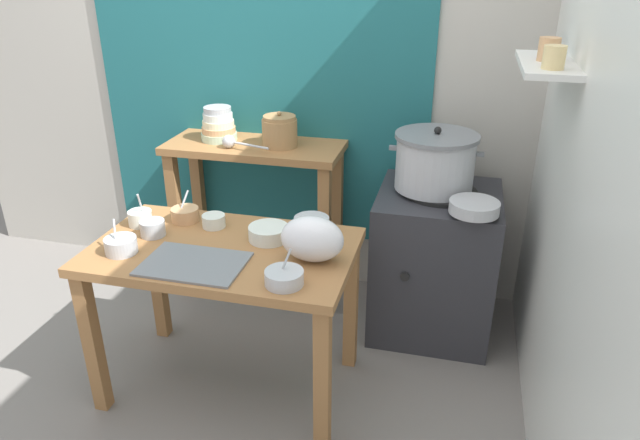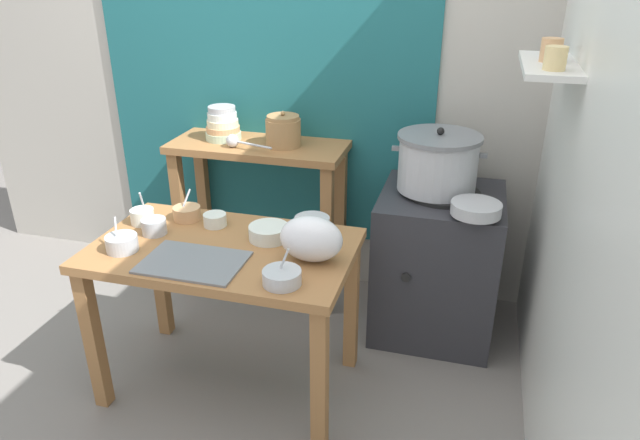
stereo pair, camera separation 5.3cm
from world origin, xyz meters
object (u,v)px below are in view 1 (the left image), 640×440
clay_pot (280,131)px  prep_bowl_4 (140,217)px  prep_bowl_0 (153,228)px  prep_bowl_1 (312,224)px  plastic_bag (312,239)px  prep_bowl_5 (121,245)px  bowl_stack_enamel (218,125)px  prep_bowl_2 (269,232)px  back_shelf_table (256,182)px  prep_bowl_6 (284,277)px  prep_table (224,270)px  prep_bowl_3 (214,220)px  steamer_pot (435,161)px  stove_block (434,261)px  serving_tray (194,264)px  wide_pan (474,207)px  ladle (231,142)px  prep_bowl_7 (185,214)px

clay_pot → prep_bowl_4: 0.88m
prep_bowl_0 → prep_bowl_1: same height
plastic_bag → prep_bowl_5: plastic_bag is taller
bowl_stack_enamel → prep_bowl_2: 0.95m
back_shelf_table → prep_bowl_6: size_ratio=6.57×
prep_bowl_1 → prep_bowl_4: size_ratio=0.96×
prep_table → prep_bowl_3: (-0.11, 0.18, 0.14)m
back_shelf_table → steamer_pot: size_ratio=2.13×
prep_bowl_6 → prep_bowl_1: bearing=91.9°
prep_bowl_4 → prep_bowl_5: 0.26m
back_shelf_table → plastic_bag: (0.55, -0.86, 0.13)m
prep_bowl_2 → prep_bowl_3: (-0.28, 0.06, -0.00)m
prep_bowl_0 → prep_bowl_6: (0.67, -0.25, -0.01)m
stove_block → prep_bowl_3: stove_block is taller
serving_tray → prep_bowl_4: bearing=144.3°
bowl_stack_enamel → prep_bowl_3: size_ratio=1.89×
wide_pan → prep_bowl_3: (-1.12, -0.30, -0.06)m
steamer_pot → prep_bowl_3: size_ratio=4.37×
ladle → serving_tray: 0.96m
prep_table → prep_bowl_2: size_ratio=6.40×
steamer_pot → prep_bowl_4: size_ratio=2.78×
prep_bowl_0 → prep_bowl_4: (-0.11, 0.08, 0.00)m
wide_pan → prep_bowl_3: wide_pan is taller
prep_table → prep_bowl_0: 0.37m
back_shelf_table → wide_pan: 1.23m
prep_bowl_5 → wide_pan: bearing=24.1°
prep_bowl_0 → prep_bowl_3: 0.26m
bowl_stack_enamel → prep_bowl_5: bearing=-90.7°
ladle → bowl_stack_enamel: bearing=133.6°
prep_bowl_3 → prep_bowl_7: bearing=169.1°
prep_bowl_0 → prep_bowl_4: 0.13m
prep_bowl_3 → prep_bowl_5: prep_bowl_5 is taller
steamer_pot → clay_pot: 0.83m
prep_table → prep_bowl_6: (0.34, -0.22, 0.14)m
steamer_pot → serving_tray: bearing=-133.6°
ladle → prep_bowl_7: size_ratio=2.05×
prep_bowl_3 → serving_tray: bearing=-79.5°
prep_bowl_2 → prep_bowl_7: 0.44m
back_shelf_table → prep_bowl_3: bearing=-86.1°
prep_bowl_2 → prep_bowl_4: prep_bowl_4 is taller
prep_table → clay_pot: clay_pot is taller
ladle → prep_bowl_6: bearing=-58.6°
prep_bowl_2 → stove_block: bearing=41.2°
prep_bowl_4 → prep_bowl_6: (0.78, -0.33, -0.01)m
prep_bowl_1 → back_shelf_table: bearing=128.1°
serving_tray → steamer_pot: bearing=46.4°
back_shelf_table → prep_bowl_5: back_shelf_table is taller
clay_pot → prep_bowl_1: bearing=-61.4°
clay_pot → wide_pan: 1.10m
stove_block → clay_pot: 1.06m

